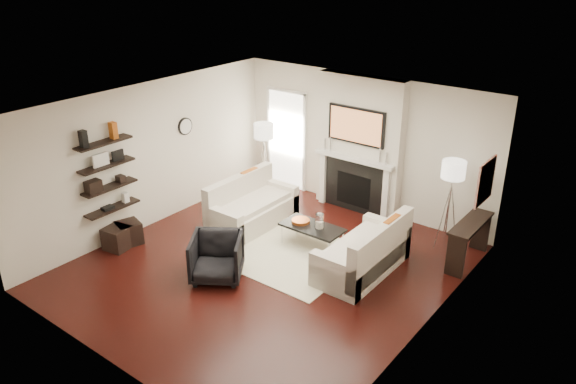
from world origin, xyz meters
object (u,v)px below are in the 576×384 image
Objects in this scene: lamp_right_shade at (454,170)px; armchair at (217,256)px; coffee_table at (312,227)px; lamp_left_shade at (264,131)px; loveseat_left_base at (253,214)px; ottoman_near at (129,233)px; loveseat_right_base at (362,260)px.

armchair is at bearing -127.57° from lamp_right_shade.
lamp_left_shade reaches higher than coffee_table.
loveseat_left_base is at bearing -59.98° from lamp_left_shade.
coffee_table is 2.75× the size of lamp_left_shade.
lamp_right_shade is (1.83, 1.48, 1.05)m from coffee_table.
loveseat_left_base is 4.50× the size of lamp_left_shade.
lamp_left_shade is (-0.66, 1.15, 1.24)m from loveseat_left_base.
armchair is at bearing 3.52° from ottoman_near.
lamp_right_shade reaches higher than loveseat_right_base.
lamp_right_shade is 5.75m from ottoman_near.
coffee_table is at bearing 35.19° from armchair.
lamp_right_shade is (3.24, 1.43, 1.24)m from loveseat_left_base.
coffee_table is at bearing -2.01° from loveseat_left_base.
armchair is 2.01× the size of lamp_left_shade.
lamp_right_shade is at bearing 65.54° from loveseat_right_base.
ottoman_near is at bearing -143.63° from lamp_right_shade.
coffee_table reaches higher than ottoman_near.
lamp_left_shade is at bearing -175.87° from lamp_right_shade.
loveseat_left_base is at bearing 55.92° from ottoman_near.
coffee_table is 3.27m from ottoman_near.
loveseat_left_base is 4.50× the size of ottoman_near.
ottoman_near is at bearing -124.08° from loveseat_left_base.
lamp_left_shade is 1.00× the size of ottoman_near.
lamp_left_shade is (-1.44, 2.92, 1.05)m from armchair.
armchair is 4.17m from lamp_right_shade.
coffee_table is 1.83m from armchair.
loveseat_right_base is 2.24× the size of armchair.
loveseat_left_base is 3.75m from lamp_right_shade.
ottoman_near is (-4.52, -3.33, -1.25)m from lamp_right_shade.
loveseat_right_base is at bearing 7.81° from armchair.
loveseat_left_base and loveseat_right_base have the same top height.
lamp_left_shade reaches higher than armchair.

